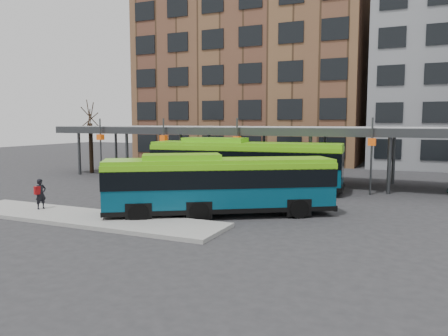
# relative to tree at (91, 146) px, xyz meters

# --- Properties ---
(ground) EXTENTS (120.00, 120.00, 0.00)m
(ground) POSITION_rel_tree_xyz_m (18.00, -12.00, -2.43)
(ground) COLOR #28282B
(ground) RESTS_ON ground
(boarding_island) EXTENTS (14.00, 3.00, 0.18)m
(boarding_island) POSITION_rel_tree_xyz_m (12.50, -15.00, -2.34)
(boarding_island) COLOR gray
(boarding_island) RESTS_ON ground
(canopy) EXTENTS (40.00, 6.53, 4.80)m
(canopy) POSITION_rel_tree_xyz_m (17.94, 0.87, 1.47)
(canopy) COLOR #999B9E
(canopy) RESTS_ON ground
(tree) EXTENTS (1.64, 1.64, 5.60)m
(tree) POSITION_rel_tree_xyz_m (0.00, 0.00, 0.00)
(tree) COLOR black
(tree) RESTS_ON ground
(building_brick) EXTENTS (26.00, 14.00, 22.00)m
(building_brick) POSITION_rel_tree_xyz_m (8.00, 20.00, 8.57)
(building_brick) COLOR brown
(building_brick) RESTS_ON ground
(bus_front) EXTENTS (10.50, 7.79, 3.02)m
(bus_front) POSITION_rel_tree_xyz_m (17.92, -11.68, -0.86)
(bus_front) COLOR #074057
(bus_front) RESTS_ON ground
(bus_rear) EXTENTS (12.79, 3.91, 3.47)m
(bus_rear) POSITION_rel_tree_xyz_m (16.13, -3.81, -0.63)
(bus_rear) COLOR #074057
(bus_rear) RESTS_ON ground
(pedestrian) EXTENTS (0.49, 0.64, 1.52)m
(pedestrian) POSITION_rel_tree_xyz_m (9.45, -14.63, -1.48)
(pedestrian) COLOR black
(pedestrian) RESTS_ON boarding_island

